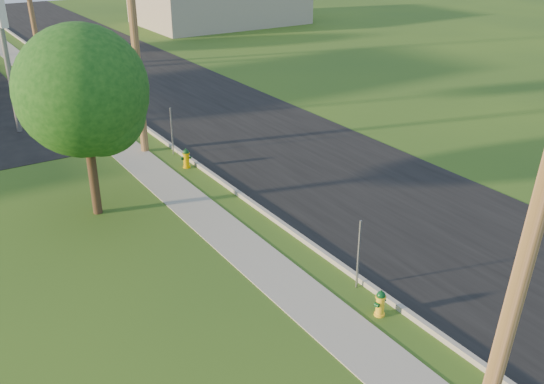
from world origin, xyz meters
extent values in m
plane|color=#2B4C1C|center=(0.00, 0.00, 0.00)|extent=(140.00, 140.00, 0.00)
cube|color=black|center=(4.50, 10.00, 0.01)|extent=(8.00, 120.00, 0.02)
cube|color=#9C998F|center=(0.50, 10.00, 0.07)|extent=(0.15, 120.00, 0.15)
cube|color=#9B988D|center=(-1.25, 10.00, 0.01)|extent=(1.50, 120.00, 0.03)
cylinder|color=brown|center=(-0.60, -1.00, 4.75)|extent=(1.31, 0.32, 9.48)
cylinder|color=brown|center=(-0.60, 17.00, 4.90)|extent=(0.32, 0.32, 9.80)
cube|color=gray|center=(0.25, 4.20, 1.00)|extent=(0.05, 0.04, 2.00)
cube|color=gray|center=(0.25, 16.00, 1.00)|extent=(0.05, 0.04, 2.00)
cube|color=gray|center=(0.25, 28.20, 1.00)|extent=(0.05, 0.04, 2.00)
cylinder|color=gray|center=(-4.50, 22.50, 2.50)|extent=(0.24, 0.24, 5.00)
cube|color=#A2988B|center=(18.00, 45.00, 2.00)|extent=(14.00, 10.00, 4.00)
cylinder|color=#3B2C1B|center=(-4.15, 12.33, 1.60)|extent=(0.30, 0.30, 3.21)
sphere|color=#144412|center=(-4.15, 12.33, 4.17)|extent=(4.11, 4.11, 4.11)
sphere|color=#144412|center=(-3.75, 12.03, 3.53)|extent=(2.82, 2.82, 2.82)
cylinder|color=yellow|center=(-0.08, 2.93, 0.03)|extent=(0.27, 0.27, 0.06)
cylinder|color=yellow|center=(-0.08, 2.93, 0.29)|extent=(0.21, 0.21, 0.58)
cylinder|color=yellow|center=(-0.08, 2.93, 0.54)|extent=(0.27, 0.27, 0.04)
sphere|color=#083E17|center=(-0.08, 2.93, 0.58)|extent=(0.22, 0.22, 0.22)
cylinder|color=#083E17|center=(-0.08, 2.93, 0.70)|extent=(0.05, 0.05, 0.06)
cylinder|color=#083E17|center=(-0.05, 2.79, 0.37)|extent=(0.13, 0.13, 0.11)
cylinder|color=#083E17|center=(-0.21, 2.90, 0.37)|extent=(0.11, 0.10, 0.09)
cylinder|color=#083E17|center=(0.05, 2.95, 0.37)|extent=(0.11, 0.10, 0.09)
cylinder|color=#E0A801|center=(0.08, 14.37, 0.03)|extent=(0.30, 0.30, 0.06)
cylinder|color=#E0A801|center=(0.08, 14.37, 0.32)|extent=(0.23, 0.23, 0.63)
cylinder|color=#E0A801|center=(0.08, 14.37, 0.59)|extent=(0.30, 0.30, 0.04)
sphere|color=#0D3A16|center=(0.08, 14.37, 0.63)|extent=(0.24, 0.24, 0.24)
cylinder|color=#0D3A16|center=(0.08, 14.37, 0.76)|extent=(0.05, 0.05, 0.06)
cylinder|color=#0D3A16|center=(0.04, 14.23, 0.40)|extent=(0.15, 0.15, 0.12)
cylinder|color=#0D3A16|center=(-0.06, 14.41, 0.40)|extent=(0.13, 0.12, 0.09)
cylinder|color=#0D3A16|center=(0.23, 14.33, 0.40)|extent=(0.13, 0.12, 0.09)
cylinder|color=#E3AC00|center=(0.11, 27.26, 0.03)|extent=(0.29, 0.29, 0.06)
cylinder|color=#E3AC00|center=(0.11, 27.26, 0.31)|extent=(0.23, 0.23, 0.63)
cylinder|color=#E3AC00|center=(0.11, 27.26, 0.59)|extent=(0.29, 0.29, 0.04)
sphere|color=#0C3A1C|center=(0.11, 27.26, 0.63)|extent=(0.24, 0.24, 0.24)
cylinder|color=#0C3A1C|center=(0.11, 27.26, 0.75)|extent=(0.05, 0.05, 0.06)
cylinder|color=#0C3A1C|center=(0.05, 27.13, 0.40)|extent=(0.16, 0.16, 0.11)
cylinder|color=#0C3A1C|center=(-0.02, 27.32, 0.40)|extent=(0.13, 0.13, 0.09)
cylinder|color=#0C3A1C|center=(0.25, 27.20, 0.40)|extent=(0.13, 0.13, 0.09)
camera|label=1|loc=(-9.04, -6.09, 9.05)|focal=40.00mm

